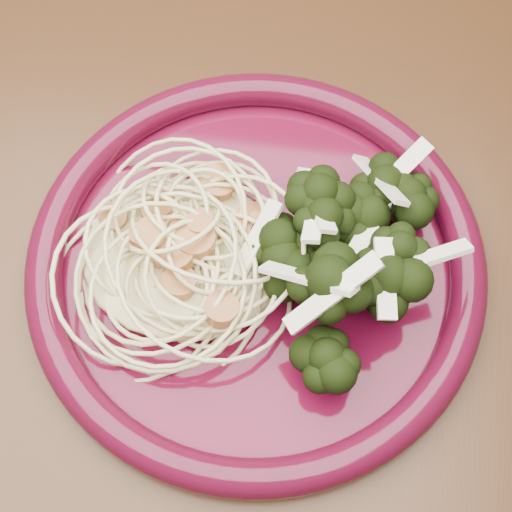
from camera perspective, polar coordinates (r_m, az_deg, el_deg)
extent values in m
plane|color=brown|center=(1.22, 2.49, -16.39)|extent=(3.50, 3.50, 0.00)
cube|color=#472814|center=(0.52, 5.67, -3.77)|extent=(1.20, 0.80, 0.04)
cylinder|color=#500820|center=(0.50, 0.00, -0.81)|extent=(0.33, 0.33, 0.01)
torus|color=#500C22|center=(0.49, 0.00, -0.31)|extent=(0.34, 0.34, 0.03)
ellipsoid|color=#F4EAA7|center=(0.49, -5.84, 0.50)|extent=(0.15, 0.14, 0.03)
ellipsoid|color=black|center=(0.47, 7.35, 0.45)|extent=(0.12, 0.18, 0.06)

